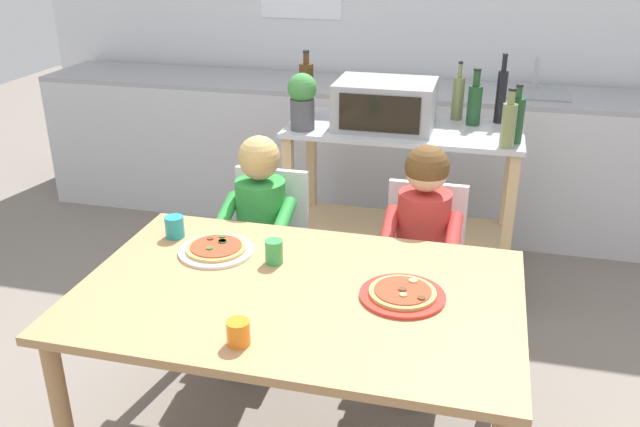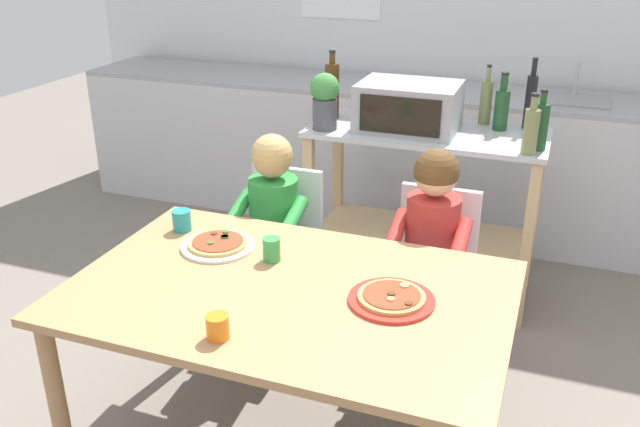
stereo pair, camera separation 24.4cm
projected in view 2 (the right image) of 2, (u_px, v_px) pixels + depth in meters
ground_plane at (371, 314)px, 3.45m from camera, size 10.58×10.58×0.00m
back_wall_tiled at (449, 6)px, 4.32m from camera, size 5.26×0.13×2.70m
kitchen_counter at (427, 158)px, 4.33m from camera, size 4.73×0.60×1.10m
kitchen_island_cart at (424, 185)px, 3.47m from camera, size 1.18×0.54×0.90m
toaster_oven at (409, 107)px, 3.31m from camera, size 0.49×0.37×0.24m
bottle_brown_beer at (530, 100)px, 3.32m from camera, size 0.05×0.05×0.35m
bottle_dark_olive_oil at (502, 107)px, 3.31m from camera, size 0.07×0.07×0.29m
bottle_tall_green_wine at (531, 130)px, 2.96m from camera, size 0.07×0.07×0.28m
bottle_squat_spirits at (332, 90)px, 3.51m from camera, size 0.08×0.08×0.35m
bottle_slim_sauce at (540, 125)px, 3.03m from camera, size 0.07×0.07×0.28m
bottle_clear_vinegar at (486, 101)px, 3.41m from camera, size 0.06×0.06×0.30m
potted_herb_plant at (325, 99)px, 3.31m from camera, size 0.15×0.15×0.28m
dining_table at (289, 310)px, 2.28m from camera, size 1.47×0.95×0.73m
dining_chair_left at (280, 243)px, 3.12m from camera, size 0.36×0.36×0.81m
dining_chair_right at (432, 269)px, 2.89m from camera, size 0.36×0.36×0.81m
child_in_green_shirt at (268, 221)px, 2.95m from camera, size 0.32×0.42×1.00m
child_in_red_shirt at (429, 244)px, 2.72m from camera, size 0.32×0.42×1.02m
pizza_plate_white at (218, 244)px, 2.52m from camera, size 0.28×0.28×0.03m
pizza_plate_red_rimmed at (391, 298)px, 2.16m from camera, size 0.28×0.28×0.03m
drinking_cup_orange at (218, 327)px, 1.97m from camera, size 0.07×0.07×0.08m
drinking_cup_green at (272, 249)px, 2.41m from camera, size 0.06×0.06×0.09m
drinking_cup_teal at (182, 220)px, 2.65m from camera, size 0.07×0.07×0.08m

